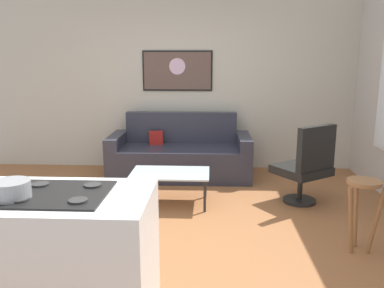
{
  "coord_description": "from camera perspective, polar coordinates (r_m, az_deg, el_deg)",
  "views": [
    {
      "loc": [
        0.4,
        -3.76,
        1.71
      ],
      "look_at": [
        0.16,
        0.9,
        0.7
      ],
      "focal_mm": 36.77,
      "sensor_mm": 36.0,
      "label": 1
    }
  ],
  "objects": [
    {
      "name": "kitchen_counter",
      "position": [
        2.83,
        -24.31,
        -15.26
      ],
      "size": [
        1.75,
        0.72,
        0.93
      ],
      "color": "white",
      "rests_on": "ground"
    },
    {
      "name": "mixing_bowl",
      "position": [
        2.52,
        -24.79,
        -6.19
      ],
      "size": [
        0.23,
        0.23,
        0.11
      ],
      "color": "gray",
      "rests_on": "kitchen_counter"
    },
    {
      "name": "back_wall",
      "position": [
        6.21,
        -0.83,
        9.33
      ],
      "size": [
        6.4,
        0.05,
        2.8
      ],
      "primitive_type": "cube",
      "color": "beige",
      "rests_on": "ground"
    },
    {
      "name": "bar_stool",
      "position": [
        3.83,
        23.52,
        -7.23
      ],
      "size": [
        0.34,
        0.34,
        0.67
      ],
      "color": "#906038",
      "rests_on": "ground"
    },
    {
      "name": "ground",
      "position": [
        4.16,
        -2.95,
        -12.38
      ],
      "size": [
        6.4,
        6.4,
        0.04
      ],
      "primitive_type": "cube",
      "color": "#925B34"
    },
    {
      "name": "couch",
      "position": [
        5.83,
        -1.75,
        -1.77
      ],
      "size": [
        2.06,
        0.9,
        0.92
      ],
      "color": "#292B37",
      "rests_on": "ground"
    },
    {
      "name": "coffee_table",
      "position": [
        4.7,
        -3.18,
        -4.48
      ],
      "size": [
        0.93,
        0.58,
        0.39
      ],
      "color": "silver",
      "rests_on": "ground"
    },
    {
      "name": "wall_painting",
      "position": [
        6.17,
        -2.14,
        10.57
      ],
      "size": [
        1.08,
        0.03,
        0.62
      ],
      "color": "black"
    },
    {
      "name": "armchair",
      "position": [
        4.84,
        16.27,
        -3.02
      ],
      "size": [
        0.77,
        0.76,
        0.97
      ],
      "color": "black",
      "rests_on": "ground"
    }
  ]
}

